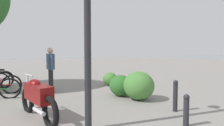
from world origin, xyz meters
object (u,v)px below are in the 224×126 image
bollard_mid (175,95)px  motorcycle (38,97)px  bollard_near (186,109)px  pedestrian (51,66)px

bollard_mid → motorcycle: bearing=73.0°
bollard_near → bollard_mid: size_ratio=0.83×
motorcycle → pedestrian: (3.02, -0.82, 0.49)m
pedestrian → bollard_mid: (-4.04, -2.52, -0.56)m
motorcycle → bollard_near: size_ratio=3.09×
bollard_mid → bollard_near: bearing=149.0°
pedestrian → bollard_mid: pedestrian is taller
motorcycle → pedestrian: pedestrian is taller
bollard_near → pedestrian: bearing=21.7°
pedestrian → motorcycle: bearing=164.7°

